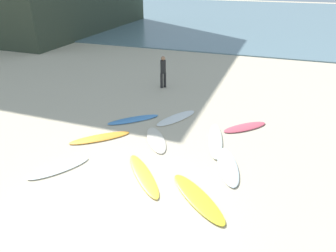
# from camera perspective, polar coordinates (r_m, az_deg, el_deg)

# --- Properties ---
(ground_plane) EXTENTS (120.00, 120.00, 0.00)m
(ground_plane) POSITION_cam_1_polar(r_m,az_deg,el_deg) (8.22, -9.53, -15.94)
(ground_plane) COLOR beige
(ocean_water) EXTENTS (120.00, 40.00, 0.08)m
(ocean_water) POSITION_cam_1_polar(r_m,az_deg,el_deg) (42.75, 15.27, 18.73)
(ocean_water) COLOR slate
(ocean_water) RESTS_ON ground_plane
(surfboard_0) EXTENTS (2.11, 2.04, 0.09)m
(surfboard_0) POSITION_cam_1_polar(r_m,az_deg,el_deg) (8.61, 5.44, -12.93)
(surfboard_0) COLOR yellow
(surfboard_0) RESTS_ON ground_plane
(surfboard_1) EXTENTS (1.56, 1.93, 0.06)m
(surfboard_1) POSITION_cam_1_polar(r_m,az_deg,el_deg) (10.29, -19.26, -7.19)
(surfboard_1) COLOR white
(surfboard_1) RESTS_ON ground_plane
(surfboard_2) EXTENTS (1.78, 1.74, 0.07)m
(surfboard_2) POSITION_cam_1_polar(r_m,az_deg,el_deg) (12.43, 13.88, -0.20)
(surfboard_2) COLOR #D54F5F
(surfboard_2) RESTS_ON ground_plane
(surfboard_3) EXTENTS (1.53, 1.98, 0.07)m
(surfboard_3) POSITION_cam_1_polar(r_m,az_deg,el_deg) (11.21, -2.18, -2.50)
(surfboard_3) COLOR beige
(surfboard_3) RESTS_ON ground_plane
(surfboard_4) EXTENTS (2.01, 1.87, 0.06)m
(surfboard_4) POSITION_cam_1_polar(r_m,az_deg,el_deg) (11.60, -12.32, -2.10)
(surfboard_4) COLOR orange
(surfboard_4) RESTS_ON ground_plane
(surfboard_5) EXTENTS (1.91, 1.79, 0.08)m
(surfboard_5) POSITION_cam_1_polar(r_m,az_deg,el_deg) (12.74, -6.35, 1.19)
(surfboard_5) COLOR #4B8FD5
(surfboard_5) RESTS_ON ground_plane
(surfboard_6) EXTENTS (1.00, 2.59, 0.09)m
(surfboard_6) POSITION_cam_1_polar(r_m,az_deg,el_deg) (11.28, 8.69, -2.58)
(surfboard_6) COLOR silver
(surfboard_6) RESTS_ON ground_plane
(surfboard_7) EXTENTS (1.22, 2.24, 0.09)m
(surfboard_7) POSITION_cam_1_polar(r_m,az_deg,el_deg) (9.95, 10.89, -7.20)
(surfboard_7) COLOR silver
(surfboard_7) RESTS_ON ground_plane
(surfboard_8) EXTENTS (1.91, 2.11, 0.08)m
(surfboard_8) POSITION_cam_1_polar(r_m,az_deg,el_deg) (9.41, -4.51, -8.94)
(surfboard_8) COLOR yellow
(surfboard_8) RESTS_ON ground_plane
(surfboard_9) EXTENTS (1.50, 2.13, 0.06)m
(surfboard_9) POSITION_cam_1_polar(r_m,az_deg,el_deg) (12.81, 1.52, 1.48)
(surfboard_9) COLOR white
(surfboard_9) RESTS_ON ground_plane
(beachgoer_mid) EXTENTS (0.39, 0.39, 1.64)m
(beachgoer_mid) POSITION_cam_1_polar(r_m,az_deg,el_deg) (16.01, -0.89, 10.13)
(beachgoer_mid) COLOR black
(beachgoer_mid) RESTS_ON ground_plane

